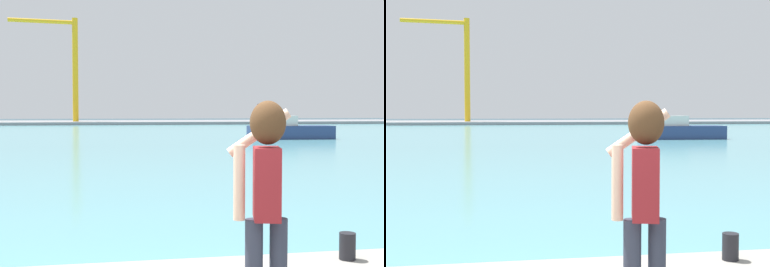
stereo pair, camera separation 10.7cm
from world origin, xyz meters
TOP-DOWN VIEW (x-y plane):
  - ground_plane at (0.00, 50.00)m, footprint 220.00×220.00m
  - harbor_water at (0.00, 52.00)m, footprint 140.00×100.00m
  - far_shore_dock at (0.00, 92.00)m, footprint 140.00×20.00m
  - person_photographer at (0.86, 0.17)m, footprint 0.53×0.57m
  - harbor_bollard at (2.31, 1.65)m, footprint 0.18×0.18m
  - boat_moored at (14.63, 35.98)m, footprint 6.89×2.64m
  - port_crane at (-6.14, 88.67)m, footprint 11.59×1.96m

SIDE VIEW (x-z plane):
  - ground_plane at x=0.00m, z-range 0.00..0.00m
  - harbor_water at x=0.00m, z-range 0.00..0.02m
  - far_shore_dock at x=0.00m, z-range 0.00..0.50m
  - boat_moored at x=14.63m, z-range -0.23..1.66m
  - harbor_bollard at x=2.31m, z-range 0.59..0.89m
  - person_photographer at x=0.86m, z-range 0.79..2.53m
  - port_crane at x=-6.14m, z-range 2.40..20.51m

